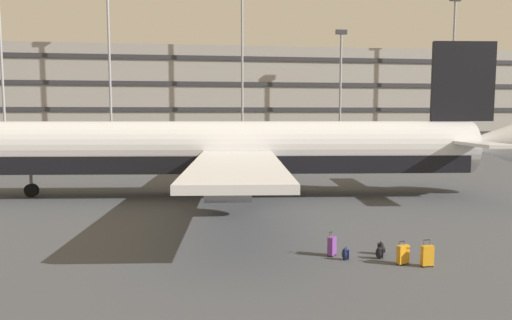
{
  "coord_description": "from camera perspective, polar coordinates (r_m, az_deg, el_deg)",
  "views": [
    {
      "loc": [
        2.67,
        -32.88,
        5.61
      ],
      "look_at": [
        6.09,
        -6.79,
        3.0
      ],
      "focal_mm": 32.8,
      "sensor_mm": 36.0,
      "label": 1
    }
  ],
  "objects": [
    {
      "name": "light_mast_center_right",
      "position": [
        74.41,
        -1.69,
        12.42
      ],
      "size": [
        1.8,
        0.5,
        25.26
      ],
      "color": "gray",
      "rests_on": "ground_plane"
    },
    {
      "name": "backpack_silver",
      "position": [
        18.66,
        10.9,
        -11.19
      ],
      "size": [
        0.36,
        0.29,
        0.53
      ],
      "color": "navy",
      "rests_on": "ground_plane"
    },
    {
      "name": "suitcase_navy",
      "position": [
        19.02,
        9.24,
        -10.28
      ],
      "size": [
        0.42,
        0.43,
        0.96
      ],
      "color": "#72388C",
      "rests_on": "ground_plane"
    },
    {
      "name": "light_mast_far_right",
      "position": [
        85.34,
        22.88,
        10.9
      ],
      "size": [
        1.8,
        0.5,
        24.65
      ],
      "color": "gray",
      "rests_on": "ground_plane"
    },
    {
      "name": "terminal_structure",
      "position": [
        86.42,
        -9.32,
        7.47
      ],
      "size": [
        154.86,
        15.8,
        16.88
      ],
      "color": "gray",
      "rests_on": "ground_plane"
    },
    {
      "name": "suitcase_red",
      "position": [
        18.61,
        20.16,
        -10.88
      ],
      "size": [
        0.46,
        0.24,
        1.0
      ],
      "color": "orange",
      "rests_on": "ground_plane"
    },
    {
      "name": "backpack_black",
      "position": [
        19.09,
        14.82,
        -10.91
      ],
      "size": [
        0.32,
        0.3,
        0.52
      ],
      "color": "black",
      "rests_on": "ground_plane"
    },
    {
      "name": "airliner",
      "position": [
        31.87,
        -3.32,
        1.17
      ],
      "size": [
        40.05,
        32.5,
        10.49
      ],
      "color": "silver",
      "rests_on": "ground_plane"
    },
    {
      "name": "light_mast_right",
      "position": [
        77.33,
        10.27,
        9.64
      ],
      "size": [
        1.8,
        0.5,
        18.91
      ],
      "color": "gray",
      "rests_on": "ground_plane"
    },
    {
      "name": "ground_plane",
      "position": [
        33.46,
        -11.97,
        -4.11
      ],
      "size": [
        600.0,
        600.0,
        0.0
      ],
      "primitive_type": "plane",
      "color": "#424449"
    },
    {
      "name": "light_mast_center_left",
      "position": [
        75.03,
        -17.45,
        11.68
      ],
      "size": [
        1.8,
        0.5,
        24.17
      ],
      "color": "gray",
      "rests_on": "ground_plane"
    },
    {
      "name": "light_mast_left",
      "position": [
        79.16,
        -28.67,
        11.71
      ],
      "size": [
        1.8,
        0.5,
        26.27
      ],
      "color": "gray",
      "rests_on": "ground_plane"
    },
    {
      "name": "suitcase_upright",
      "position": [
        18.59,
        17.48,
        -10.9
      ],
      "size": [
        0.51,
        0.35,
        0.88
      ],
      "color": "orange",
      "rests_on": "ground_plane"
    },
    {
      "name": "backpack_scuffed",
      "position": [
        19.69,
        15.06,
        -10.36
      ],
      "size": [
        0.34,
        0.35,
        0.55
      ],
      "color": "black",
      "rests_on": "ground_plane"
    }
  ]
}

